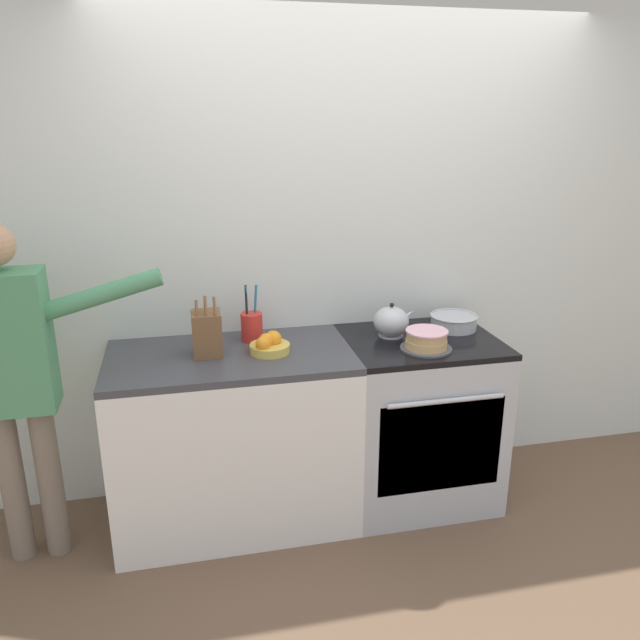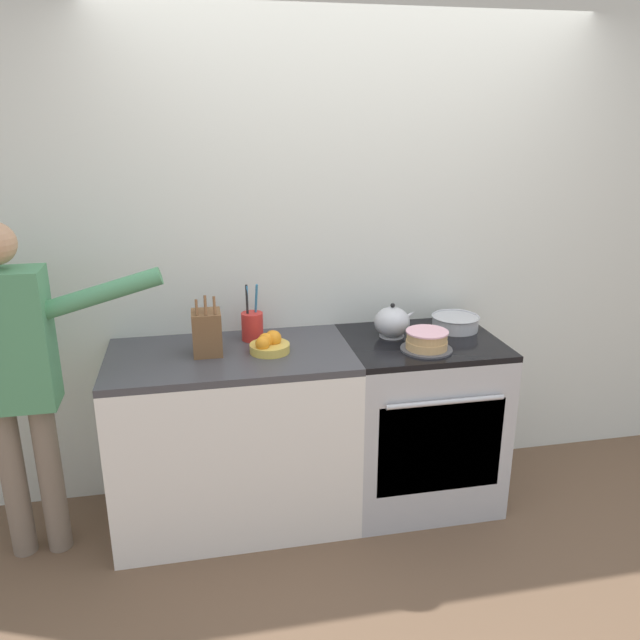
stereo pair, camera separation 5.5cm
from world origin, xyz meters
name	(u,v)px [view 2 (the right image)]	position (x,y,z in m)	size (l,w,h in m)	color
ground_plane	(380,536)	(0.00, 0.00, 0.00)	(16.00, 16.00, 0.00)	brown
wall_back	(351,252)	(0.00, 0.67, 1.30)	(8.00, 0.04, 2.60)	silver
counter_cabinet	(234,437)	(-0.68, 0.33, 0.45)	(1.18, 0.65, 0.91)	white
stove_range	(418,419)	(0.29, 0.32, 0.45)	(0.78, 0.68, 0.91)	#B7BABF
layer_cake	(427,341)	(0.26, 0.18, 0.95)	(0.25, 0.25, 0.10)	#4C4C51
tea_kettle	(392,322)	(0.16, 0.40, 0.98)	(0.22, 0.18, 0.18)	#B7BABF
mixing_bowl	(455,322)	(0.52, 0.44, 0.95)	(0.25, 0.25, 0.08)	#B7BABF
knife_block	(207,332)	(-0.79, 0.34, 1.01)	(0.14, 0.15, 0.30)	brown
utensil_crock	(252,325)	(-0.56, 0.49, 0.98)	(0.11, 0.11, 0.30)	red
fruit_bowl	(270,344)	(-0.49, 0.30, 0.95)	(0.19, 0.19, 0.10)	gold
person_baker	(16,368)	(-1.62, 0.24, 0.94)	(0.91, 0.20, 1.59)	#7A6B5B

